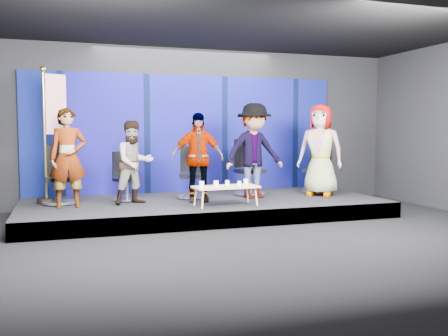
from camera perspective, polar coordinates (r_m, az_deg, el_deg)
The scene contains 21 objects.
ground at distance 7.65m, azimuth 2.91°, elevation -8.38°, with size 10.00×10.00×0.00m, color black.
room_walls at distance 7.50m, azimuth 2.99°, elevation 10.04°, with size 10.02×8.02×3.51m.
riser at distance 9.96m, azimuth -2.26°, elevation -4.51°, with size 7.00×3.00×0.30m, color black.
backdrop at distance 11.24m, azimuth -4.30°, elevation 3.92°, with size 7.00×0.08×2.60m, color #06134D.
chair_a at distance 9.84m, azimuth -18.37°, elevation -1.84°, with size 0.66×0.66×1.10m.
panelist_a at distance 9.32m, azimuth -17.40°, elevation 1.11°, with size 0.65×0.43×1.78m, color black.
chair_b at distance 9.97m, azimuth -11.16°, elevation -1.87°, with size 0.67×0.67×0.96m.
panelist_b at distance 9.46m, azimuth -10.24°, elevation 0.62°, with size 0.76×0.59×1.56m, color black.
chair_c at distance 10.17m, azimuth -3.73°, elevation -1.50°, with size 0.70×0.70×1.06m.
panelist_c at distance 9.64m, azimuth -3.06°, elevation 1.22°, with size 1.01×0.42×1.72m, color black.
chair_d at distance 10.67m, azimuth 2.84°, elevation -0.98°, with size 0.72×0.72×1.19m.
panelist_d at distance 10.14m, azimuth 3.45°, elevation 1.97°, with size 1.24×0.72×1.93m, color black.
chair_e at distance 11.24m, azimuth 10.72°, elevation -0.78°, with size 0.95×0.95×1.19m.
panelist_e at distance 10.70m, azimuth 10.96°, elevation 2.03°, with size 0.94×0.61×1.93m, color black.
coffee_table at distance 9.12m, azimuth 0.21°, elevation -2.25°, with size 1.22×0.58×0.37m.
mug_a at distance 8.96m, azimuth -2.58°, elevation -1.85°, with size 0.09×0.09×0.10m, color white.
mug_b at distance 8.99m, azimuth -0.91°, elevation -1.81°, with size 0.09×0.09×0.11m, color white.
mug_c at distance 9.21m, azimuth 0.37°, elevation -1.71°, with size 0.08×0.08×0.09m, color white.
mug_d at distance 9.13m, azimuth 1.77°, elevation -1.78°, with size 0.07×0.07×0.09m, color white.
mug_e at distance 9.39m, azimuth 2.51°, elevation -1.56°, with size 0.09×0.09×0.10m, color white.
flag_stand at distance 9.96m, azimuth -19.11°, elevation 3.98°, with size 0.57×0.36×2.57m.
Camera 1 is at (-2.68, -6.96, 1.69)m, focal length 40.00 mm.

